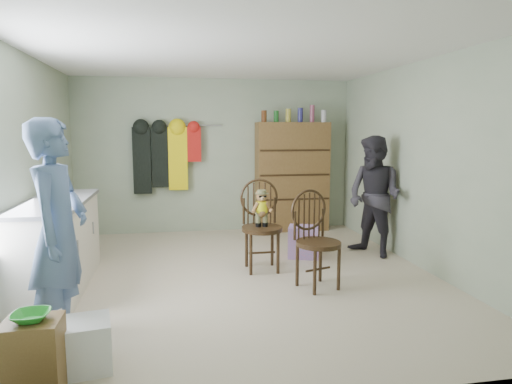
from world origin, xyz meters
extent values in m
plane|color=beige|center=(0.00, 0.00, 0.00)|extent=(5.00, 5.00, 0.00)
plane|color=#A1AE92|center=(0.00, 2.50, 1.25)|extent=(4.50, 0.00, 4.50)
plane|color=#A1AE92|center=(-2.25, 0.00, 1.25)|extent=(0.00, 5.00, 5.00)
plane|color=#A1AE92|center=(2.25, 0.00, 1.25)|extent=(0.00, 5.00, 5.00)
plane|color=white|center=(0.00, 0.00, 2.50)|extent=(5.00, 5.00, 0.00)
cube|color=silver|center=(-1.95, 0.00, 0.45)|extent=(0.60, 1.80, 0.90)
cube|color=slate|center=(-1.95, 0.00, 0.92)|extent=(0.64, 1.86, 0.04)
cylinder|color=#99999E|center=(-1.64, -0.45, 0.54)|extent=(0.02, 0.02, 0.14)
cylinder|color=#99999E|center=(-1.64, 0.45, 0.54)|extent=(0.02, 0.02, 0.14)
cube|color=brown|center=(-1.61, -2.11, 0.25)|extent=(0.35, 0.30, 0.49)
imported|color=green|center=(-1.61, -2.11, 0.52)|extent=(0.23, 0.23, 0.06)
cube|color=white|center=(-1.36, -1.84, 0.18)|extent=(0.42, 0.41, 0.35)
cylinder|color=black|center=(0.32, 0.19, 0.51)|extent=(0.49, 0.49, 0.05)
cylinder|color=black|center=(0.16, 0.03, 0.24)|extent=(0.04, 0.04, 0.48)
cylinder|color=black|center=(0.48, 0.02, 0.24)|extent=(0.04, 0.04, 0.48)
cylinder|color=black|center=(0.16, 0.36, 0.24)|extent=(0.04, 0.04, 0.48)
cylinder|color=black|center=(0.48, 0.36, 0.24)|extent=(0.04, 0.04, 0.48)
torus|color=black|center=(0.32, 0.38, 0.85)|extent=(0.47, 0.03, 0.47)
cylinder|color=black|center=(0.13, 0.37, 0.69)|extent=(0.03, 0.03, 0.32)
cylinder|color=black|center=(0.52, 0.37, 0.69)|extent=(0.03, 0.03, 0.32)
cylinder|color=#F8F719|center=(0.32, 0.21, 0.77)|extent=(0.14, 0.14, 0.13)
cylinder|color=#475128|center=(0.32, 0.21, 0.63)|extent=(0.08, 0.08, 0.20)
sphere|color=#9E7042|center=(0.32, 0.21, 0.89)|extent=(0.12, 0.12, 0.12)
cylinder|color=#475128|center=(0.32, 0.21, 0.95)|extent=(0.11, 0.11, 0.04)
cube|color=black|center=(0.32, 0.15, 0.90)|extent=(0.09, 0.01, 0.02)
cylinder|color=black|center=(0.78, -0.54, 0.49)|extent=(0.59, 0.59, 0.05)
cylinder|color=black|center=(0.69, -0.74, 0.23)|extent=(0.04, 0.04, 0.46)
cylinder|color=black|center=(0.98, -0.64, 0.23)|extent=(0.04, 0.04, 0.46)
cylinder|color=black|center=(0.59, -0.43, 0.23)|extent=(0.04, 0.04, 0.46)
cylinder|color=black|center=(0.88, -0.34, 0.23)|extent=(0.04, 0.04, 0.46)
torus|color=black|center=(0.73, -0.36, 0.82)|extent=(0.44, 0.17, 0.45)
cylinder|color=black|center=(0.55, -0.43, 0.66)|extent=(0.03, 0.03, 0.31)
cylinder|color=black|center=(0.90, -0.32, 0.66)|extent=(0.03, 0.03, 0.31)
cube|color=pink|center=(0.98, 0.64, 0.21)|extent=(0.47, 0.42, 0.42)
imported|color=slate|center=(-1.59, -1.36, 0.88)|extent=(0.52, 0.70, 1.77)
imported|color=#2D2B33|center=(1.91, 0.56, 0.80)|extent=(0.90, 0.97, 1.60)
cube|color=brown|center=(1.25, 2.30, 0.90)|extent=(1.20, 0.38, 1.80)
cube|color=black|center=(1.25, 2.11, 0.55)|extent=(1.16, 0.02, 0.03)
cube|color=black|center=(1.25, 2.11, 0.95)|extent=(1.16, 0.02, 0.03)
cube|color=black|center=(1.25, 2.11, 1.35)|extent=(1.16, 0.02, 0.03)
cylinder|color=#592D14|center=(0.75, 2.20, 1.89)|extent=(0.09, 0.09, 0.19)
cylinder|color=#19591E|center=(0.95, 2.20, 1.89)|extent=(0.08, 0.08, 0.18)
cylinder|color=#A59933|center=(1.15, 2.20, 1.91)|extent=(0.09, 0.09, 0.21)
cylinder|color=navy|center=(1.35, 2.20, 1.91)|extent=(0.09, 0.09, 0.23)
cylinder|color=#8C3F59|center=(1.55, 2.20, 1.94)|extent=(0.08, 0.08, 0.28)
cylinder|color=#B2B2B7|center=(1.75, 2.20, 1.90)|extent=(0.09, 0.09, 0.20)
cylinder|color=#99999E|center=(-0.40, 2.44, 1.75)|extent=(1.00, 0.02, 0.02)
cube|color=black|center=(-1.18, 2.38, 1.19)|extent=(0.28, 0.10, 1.05)
cube|color=black|center=(-0.90, 2.38, 1.25)|extent=(0.26, 0.10, 0.95)
cube|color=yellow|center=(-0.62, 2.38, 1.22)|extent=(0.30, 0.10, 1.00)
cube|color=red|center=(-0.36, 2.38, 1.44)|extent=(0.22, 0.10, 0.55)
camera|label=1|loc=(-0.72, -5.03, 1.67)|focal=32.00mm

